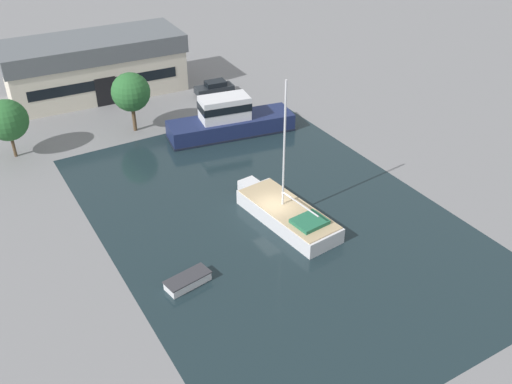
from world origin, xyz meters
TOP-DOWN VIEW (x-y plane):
  - ground_plane at (0.00, 0.00)m, footprint 440.00×440.00m
  - water_canal at (0.00, 0.00)m, footprint 25.45×36.71m
  - warehouse_building at (-3.98, 32.17)m, footprint 20.30×9.09m
  - quay_tree_near_building at (-3.80, 20.64)m, footprint 3.85×3.85m
  - quay_tree_by_water at (-15.48, 21.12)m, footprint 3.82×3.82m
  - parked_car at (7.52, 24.92)m, footprint 4.61×2.26m
  - sailboat_moored at (0.67, -0.77)m, footprint 4.28×10.54m
  - motor_cruiser at (4.11, 15.01)m, footprint 13.15×5.69m
  - small_dinghy at (-9.12, -3.63)m, footprint 3.35×1.85m

SIDE VIEW (x-z plane):
  - ground_plane at x=0.00m, z-range 0.00..0.00m
  - water_canal at x=0.00m, z-range 0.00..0.01m
  - small_dinghy at x=-9.12m, z-range 0.01..0.70m
  - sailboat_moored at x=0.67m, z-range -5.05..6.50m
  - parked_car at x=7.52m, z-range 0.01..1.61m
  - motor_cruiser at x=4.11m, z-range -0.56..3.49m
  - warehouse_building at x=-3.98m, z-range 0.04..6.59m
  - quay_tree_by_water at x=-15.48m, z-range 0.90..6.53m
  - quay_tree_near_building at x=-3.80m, z-range 1.11..7.21m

